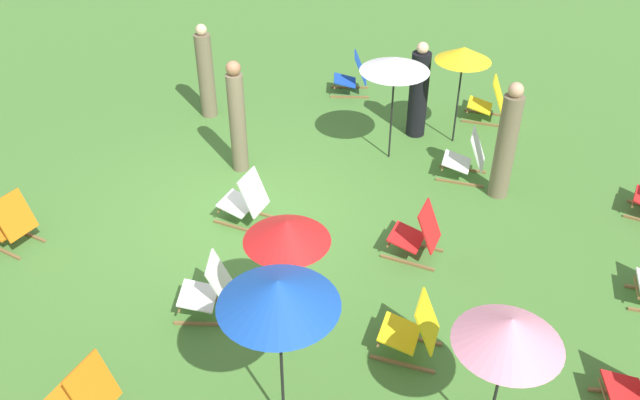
{
  "coord_description": "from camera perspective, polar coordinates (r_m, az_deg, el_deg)",
  "views": [
    {
      "loc": [
        7.36,
        3.87,
        5.95
      ],
      "look_at": [
        0.0,
        1.2,
        0.5
      ],
      "focal_mm": 37.8,
      "sensor_mm": 36.0,
      "label": 1
    }
  ],
  "objects": [
    {
      "name": "ground_plane",
      "position": [
        10.22,
        -6.34,
        -0.99
      ],
      "size": [
        40.0,
        40.0,
        0.0
      ],
      "primitive_type": "plane",
      "color": "#477A33"
    },
    {
      "name": "deckchair_0",
      "position": [
        13.53,
        2.79,
        10.44
      ],
      "size": [
        0.69,
        0.87,
        0.83
      ],
      "rotation": [
        0.0,
        0.0,
        0.31
      ],
      "color": "olive",
      "rests_on": "ground"
    },
    {
      "name": "deckchair_1",
      "position": [
        7.86,
        7.89,
        -10.86
      ],
      "size": [
        0.5,
        0.77,
        0.83
      ],
      "rotation": [
        0.0,
        0.0,
        0.02
      ],
      "color": "olive",
      "rests_on": "ground"
    },
    {
      "name": "deckchair_2",
      "position": [
        11.01,
        12.34,
        3.5
      ],
      "size": [
        0.52,
        0.79,
        0.83
      ],
      "rotation": [
        0.0,
        0.0,
        0.05
      ],
      "color": "olive",
      "rests_on": "ground"
    },
    {
      "name": "deckchair_4",
      "position": [
        9.81,
        -6.32,
        -0.05
      ],
      "size": [
        0.53,
        0.79,
        0.83
      ],
      "rotation": [
        0.0,
        0.0,
        -0.07
      ],
      "color": "olive",
      "rests_on": "ground"
    },
    {
      "name": "deckchair_5",
      "position": [
        9.21,
        8.29,
        -2.89
      ],
      "size": [
        0.52,
        0.79,
        0.83
      ],
      "rotation": [
        0.0,
        0.0,
        -0.06
      ],
      "color": "olive",
      "rests_on": "ground"
    },
    {
      "name": "deckchair_6",
      "position": [
        8.37,
        -9.33,
        -7.55
      ],
      "size": [
        0.68,
        0.87,
        0.83
      ],
      "rotation": [
        0.0,
        0.0,
        0.31
      ],
      "color": "olive",
      "rests_on": "ground"
    },
    {
      "name": "deckchair_9",
      "position": [
        10.25,
        -24.74,
        -1.78
      ],
      "size": [
        0.6,
        0.83,
        0.83
      ],
      "rotation": [
        0.0,
        0.0,
        -0.17
      ],
      "color": "olive",
      "rests_on": "ground"
    },
    {
      "name": "deckchair_12",
      "position": [
        7.58,
        -19.26,
        -15.28
      ],
      "size": [
        0.55,
        0.81,
        0.83
      ],
      "rotation": [
        0.0,
        0.0,
        -0.1
      ],
      "color": "olive",
      "rests_on": "ground"
    },
    {
      "name": "deckchair_14",
      "position": [
        12.88,
        14.12,
        8.08
      ],
      "size": [
        0.51,
        0.78,
        0.83
      ],
      "rotation": [
        0.0,
        0.0,
        0.05
      ],
      "color": "olive",
      "rests_on": "ground"
    },
    {
      "name": "umbrella_0",
      "position": [
        10.79,
        6.37,
        11.33
      ],
      "size": [
        1.11,
        1.11,
        1.8
      ],
      "color": "black",
      "rests_on": "ground"
    },
    {
      "name": "umbrella_1",
      "position": [
        6.34,
        15.76,
        -10.68
      ],
      "size": [
        1.02,
        1.02,
        1.72
      ],
      "color": "black",
      "rests_on": "ground"
    },
    {
      "name": "umbrella_2",
      "position": [
        6.92,
        -2.83,
        -2.66
      ],
      "size": [
        0.92,
        0.92,
        1.87
      ],
      "color": "black",
      "rests_on": "ground"
    },
    {
      "name": "umbrella_3",
      "position": [
        6.08,
        -3.57,
        -7.9
      ],
      "size": [
        1.14,
        1.14,
        1.98
      ],
      "color": "black",
      "rests_on": "ground"
    },
    {
      "name": "umbrella_4",
      "position": [
        11.49,
        12.07,
        11.96
      ],
      "size": [
        0.93,
        0.93,
        1.75
      ],
      "color": "black",
      "rests_on": "ground"
    },
    {
      "name": "person_0",
      "position": [
        11.95,
        8.34,
        8.97
      ],
      "size": [
        0.45,
        0.45,
        1.73
      ],
      "rotation": [
        0.0,
        0.0,
        0.48
      ],
      "color": "black",
      "rests_on": "ground"
    },
    {
      "name": "person_1",
      "position": [
        10.8,
        -7.02,
        6.86
      ],
      "size": [
        0.28,
        0.28,
        1.9
      ],
      "rotation": [
        0.0,
        0.0,
        3.09
      ],
      "color": "#72664C",
      "rests_on": "ground"
    },
    {
      "name": "person_2",
      "position": [
        10.44,
        15.48,
        4.6
      ],
      "size": [
        0.36,
        0.36,
        1.9
      ],
      "rotation": [
        0.0,
        0.0,
        3.37
      ],
      "color": "#72664C",
      "rests_on": "ground"
    },
    {
      "name": "person_3",
      "position": [
        12.64,
        -9.65,
        10.5
      ],
      "size": [
        0.34,
        0.34,
        1.77
      ],
      "rotation": [
        0.0,
        0.0,
        0.17
      ],
      "color": "#72664C",
      "rests_on": "ground"
    }
  ]
}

